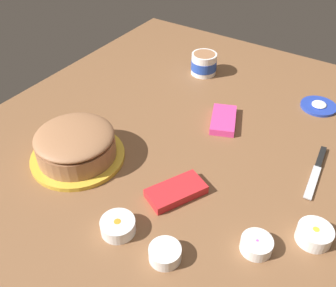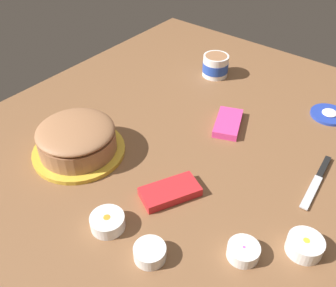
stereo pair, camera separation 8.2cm
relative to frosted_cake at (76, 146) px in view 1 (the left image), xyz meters
name	(u,v)px [view 1 (the left image)]	position (x,y,z in m)	size (l,w,h in m)	color
ground_plane	(215,149)	(-0.26, 0.33, -0.05)	(1.54, 1.54, 0.00)	brown
frosted_cake	(76,146)	(0.00, 0.00, 0.00)	(0.28, 0.28, 0.11)	gold
frosting_tub	(204,63)	(-0.66, 0.06, 0.00)	(0.10, 0.10, 0.09)	white
frosting_tub_lid	(319,106)	(-0.67, 0.53, -0.04)	(0.13, 0.13, 0.02)	#233DAD
spreading_knife	(317,167)	(-0.35, 0.62, -0.04)	(0.24, 0.04, 0.01)	silver
sprinkle_bowl_yellow	(314,234)	(-0.09, 0.68, -0.03)	(0.09, 0.09, 0.04)	white
sprinkle_bowl_rainbow	(256,244)	(0.01, 0.58, -0.03)	(0.08, 0.08, 0.03)	white
sprinkle_bowl_blue	(165,253)	(0.15, 0.41, -0.03)	(0.08, 0.08, 0.03)	white
sprinkle_bowl_orange	(118,226)	(0.14, 0.27, -0.03)	(0.09, 0.09, 0.04)	white
candy_box_lower	(177,192)	(-0.04, 0.33, -0.04)	(0.16, 0.08, 0.03)	red
candy_box_upper	(223,120)	(-0.40, 0.29, -0.04)	(0.15, 0.08, 0.02)	#E53D8E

